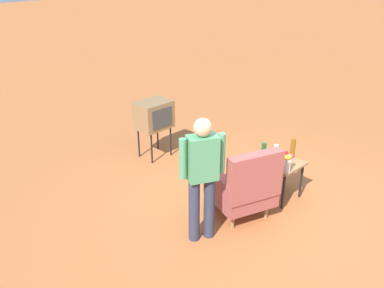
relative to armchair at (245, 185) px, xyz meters
name	(u,v)px	position (x,y,z in m)	size (l,w,h in m)	color
ground_plane	(258,210)	(-0.28, 0.05, -0.50)	(60.00, 60.00, 0.00)	#AD6033
armchair	(245,185)	(0.00, 0.00, 0.00)	(0.96, 0.97, 1.06)	#937047
side_table	(281,167)	(-0.78, 0.03, 0.00)	(0.56, 0.56, 0.58)	black
tv_on_stand	(154,115)	(-0.30, -2.31, 0.28)	(0.61, 0.46, 1.03)	black
person_standing	(202,173)	(0.74, -0.07, 0.44)	(0.53, 0.35, 1.64)	#2D3347
bottle_short_clear	(276,151)	(-0.85, -0.13, 0.18)	(0.06, 0.06, 0.20)	silver
bottle_wine_green	(263,153)	(-0.55, -0.13, 0.24)	(0.07, 0.07, 0.32)	#1E5623
soda_can_red	(286,156)	(-0.90, 0.02, 0.15)	(0.07, 0.07, 0.12)	red
bottle_tall_amber	(293,148)	(-1.02, 0.04, 0.23)	(0.07, 0.07, 0.30)	brown
flower_vase	(288,162)	(-0.59, 0.25, 0.23)	(0.14, 0.10, 0.27)	silver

